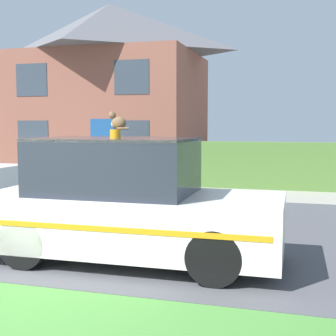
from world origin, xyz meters
name	(u,v)px	position (x,y,z in m)	size (l,w,h in m)	color
road_strip	(124,225)	(0.00, 4.21, 0.01)	(28.00, 6.84, 0.01)	#4C4C51
garden_hedge	(225,164)	(0.97, 10.08, 0.69)	(8.26, 0.58, 1.38)	#4C7233
police_car	(127,203)	(0.89, 2.07, 0.82)	(4.11, 1.70, 1.83)	black
cat	(117,122)	(0.70, 2.19, 1.95)	(0.31, 0.18, 0.26)	brown
house_left	(110,84)	(-5.23, 15.88, 3.69)	(8.21, 6.23, 7.22)	brown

